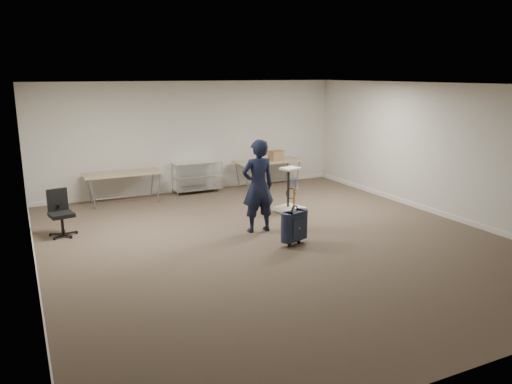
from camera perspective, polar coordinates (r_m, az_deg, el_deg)
ground at (r=9.18m, az=2.04°, el=-5.57°), size 9.00×9.00×0.00m
room_shell at (r=10.35m, az=-1.53°, el=-3.06°), size 8.00×9.00×9.00m
folding_table_left at (r=12.05m, az=-14.94°, el=1.92°), size 1.80×0.75×0.73m
folding_table_right at (r=13.27m, az=1.37°, el=3.40°), size 1.80×0.75×0.73m
wire_shelf at (r=12.81m, az=-6.74°, el=1.86°), size 1.22×0.47×0.80m
person at (r=9.48m, az=0.23°, el=0.68°), size 0.67×0.45×1.79m
suitcase at (r=8.87m, az=4.40°, el=-3.87°), size 0.43×0.32×1.04m
office_chair at (r=10.06m, az=-21.33°, el=-3.21°), size 0.53×0.53×0.88m
equipment_cart at (r=10.99m, az=3.89°, el=-0.96°), size 0.66×0.66×0.99m
cardboard_box at (r=13.27m, az=2.28°, el=4.21°), size 0.39×0.32×0.26m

